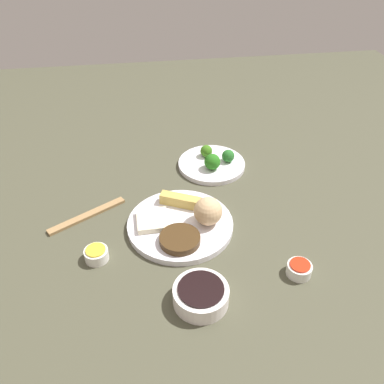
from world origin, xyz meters
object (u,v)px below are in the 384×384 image
(soy_sauce_bowl, at_px, (201,296))
(main_plate, at_px, (180,225))
(sauce_ramekin_hot_mustard, at_px, (97,255))
(chopsticks_pair, at_px, (87,216))
(broccoli_plate, at_px, (212,164))
(sauce_ramekin_sweet_and_sour, at_px, (299,270))

(soy_sauce_bowl, bearing_deg, main_plate, 93.59)
(sauce_ramekin_hot_mustard, height_order, chopsticks_pair, sauce_ramekin_hot_mustard)
(broccoli_plate, distance_m, sauce_ramekin_hot_mustard, 0.47)
(broccoli_plate, relative_size, sauce_ramekin_sweet_and_sour, 3.66)
(chopsticks_pair, bearing_deg, sauce_ramekin_hot_mustard, -78.66)
(main_plate, distance_m, sauce_ramekin_hot_mustard, 0.22)
(broccoli_plate, xyz_separation_m, soy_sauce_bowl, (-0.11, -0.48, 0.01))
(soy_sauce_bowl, height_order, chopsticks_pair, soy_sauce_bowl)
(main_plate, xyz_separation_m, sauce_ramekin_sweet_and_sour, (0.24, -0.19, 0.01))
(main_plate, bearing_deg, sauce_ramekin_hot_mustard, -158.58)
(broccoli_plate, height_order, sauce_ramekin_sweet_and_sour, sauce_ramekin_sweet_and_sour)
(sauce_ramekin_hot_mustard, distance_m, chopsticks_pair, 0.15)
(main_plate, height_order, sauce_ramekin_hot_mustard, sauce_ramekin_hot_mustard)
(broccoli_plate, bearing_deg, sauce_ramekin_hot_mustard, -134.51)
(soy_sauce_bowl, xyz_separation_m, chopsticks_pair, (-0.25, 0.30, -0.02))
(main_plate, height_order, sauce_ramekin_sweet_and_sour, sauce_ramekin_sweet_and_sour)
(broccoli_plate, height_order, soy_sauce_bowl, soy_sauce_bowl)
(broccoli_plate, xyz_separation_m, sauce_ramekin_sweet_and_sour, (0.11, -0.44, 0.01))
(sauce_ramekin_sweet_and_sour, height_order, sauce_ramekin_hot_mustard, same)
(main_plate, distance_m, sauce_ramekin_sweet_and_sour, 0.30)
(main_plate, xyz_separation_m, broccoli_plate, (0.13, 0.25, -0.00))
(sauce_ramekin_hot_mustard, bearing_deg, sauce_ramekin_sweet_and_sour, -13.84)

